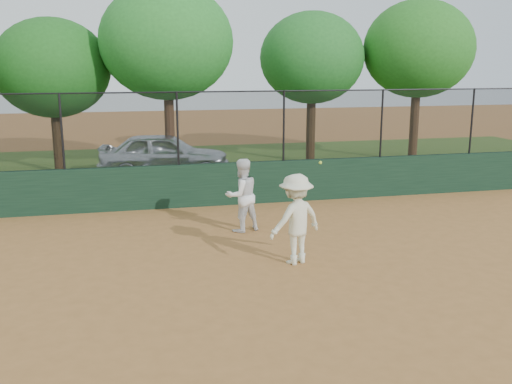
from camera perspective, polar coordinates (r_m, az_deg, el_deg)
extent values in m
plane|color=#A46A35|center=(10.51, -1.53, -9.21)|extent=(80.00, 80.00, 0.00)
cube|color=#173320|center=(16.02, -5.90, 0.67)|extent=(26.00, 0.20, 1.20)
cube|color=#2E4B17|center=(21.99, -7.89, 2.32)|extent=(36.00, 12.00, 0.01)
imported|color=silver|center=(20.54, -9.14, 3.73)|extent=(4.78, 2.50, 1.55)
imported|color=white|center=(13.51, -1.44, -0.33)|extent=(1.02, 0.90, 1.75)
imported|color=beige|center=(11.34, 4.00, -2.73)|extent=(1.34, 1.06, 1.82)
sphere|color=#B4DC30|center=(10.86, 6.46, 2.94)|extent=(0.06, 0.06, 0.06)
cube|color=black|center=(15.77, -6.03, 6.37)|extent=(26.00, 0.02, 2.00)
cylinder|color=black|center=(15.69, -6.11, 9.93)|extent=(26.00, 0.04, 0.04)
cylinder|color=black|center=(15.72, -18.85, 5.74)|extent=(0.06, 0.06, 2.00)
cylinder|color=black|center=(15.71, -7.85, 6.30)|extent=(0.06, 0.06, 2.00)
cylinder|color=black|center=(16.27, 2.79, 6.62)|extent=(0.06, 0.06, 2.00)
cylinder|color=black|center=(17.33, 12.44, 6.71)|extent=(0.06, 0.06, 2.00)
cylinder|color=black|center=(18.82, 20.77, 6.64)|extent=(0.06, 0.06, 2.00)
cylinder|color=#3C2714|center=(22.12, -19.20, 4.67)|extent=(0.36, 0.36, 2.20)
ellipsoid|color=#1B5518|center=(21.94, -19.72, 11.60)|extent=(4.08, 3.71, 3.53)
cylinder|color=#4D2F1B|center=(21.08, -8.61, 5.77)|extent=(0.36, 0.36, 2.86)
ellipsoid|color=#236E24|center=(20.94, -8.91, 14.63)|extent=(4.72, 4.29, 4.07)
cylinder|color=#3B2613|center=(23.14, 5.49, 6.08)|extent=(0.36, 0.36, 2.55)
ellipsoid|color=#1F5F21|center=(22.99, 5.65, 13.21)|extent=(4.13, 3.75, 3.57)
cylinder|color=#4B2E1A|center=(24.30, 15.51, 6.27)|extent=(0.36, 0.36, 2.78)
ellipsoid|color=#22641C|center=(24.18, 15.96, 13.60)|extent=(4.45, 4.04, 3.84)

